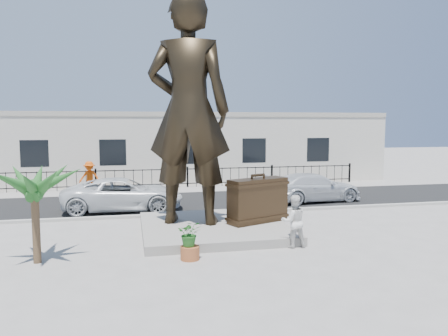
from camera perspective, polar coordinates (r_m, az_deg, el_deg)
The scene contains 16 objects.
ground at distance 14.97m, azimuth 1.63°, elevation -9.57°, with size 100.00×100.00×0.00m, color #9E9991.
street at distance 22.63m, azimuth -3.21°, elevation -4.26°, with size 40.00×7.00×0.01m, color black.
curb at distance 19.23m, azimuth -1.58°, elevation -5.90°, with size 40.00×0.25×0.12m, color #A5A399.
far_sidewalk at distance 26.54m, azimuth -4.55°, elevation -2.76°, with size 40.00×2.50×0.02m, color #9E9991.
plinth at distance 16.25m, azimuth -1.37°, elevation -7.78°, with size 5.20×5.20×0.30m, color gray.
fence at distance 27.24m, azimuth -4.79°, elevation -1.28°, with size 22.00×0.10×1.20m, color black.
building at distance 31.25m, azimuth -5.80°, elevation 2.57°, with size 28.00×7.00×4.40m, color silver.
statue at distance 16.02m, azimuth -4.67°, elevation 7.54°, with size 3.03×1.99×8.31m, color black.
suitcase at distance 16.35m, azimuth 4.43°, elevation -4.23°, with size 2.33×0.74×1.64m, color #352516.
tourist at distance 14.28m, azimuth 9.08°, elevation -6.88°, with size 0.83×0.64×1.70m, color white.
car_white at distance 20.44m, azimuth -13.02°, elevation -3.36°, with size 2.48×5.38×1.49m, color silver.
car_silver at distance 22.75m, azimuth 11.60°, elevation -2.48°, with size 2.01×4.93×1.43m, color silver.
worker at distance 25.97m, azimuth -17.16°, elevation -1.16°, with size 1.17×0.67×1.81m, color #D74D0B.
palm_tree at distance 13.87m, azimuth -23.17°, elevation -11.30°, with size 1.80×1.80×3.20m, color #1F521E, non-canonical shape.
planter at distance 13.06m, azimuth -4.47°, elevation -11.00°, with size 0.56×0.56×0.40m, color #A1532A.
shrub at distance 12.90m, azimuth -4.49°, elevation -8.52°, with size 0.69×0.59×0.76m, color #23611F.
Camera 1 is at (-3.45, -14.01, 3.98)m, focal length 35.00 mm.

